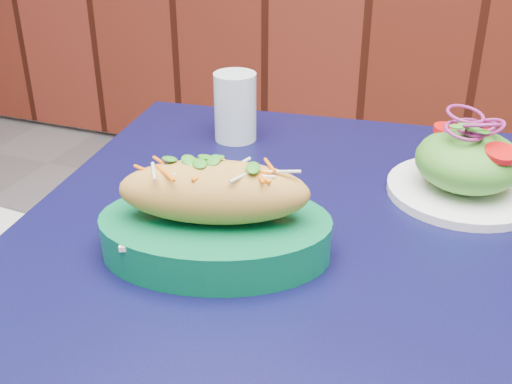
% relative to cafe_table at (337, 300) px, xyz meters
% --- Properties ---
extents(cafe_table, '(0.89, 0.89, 0.75)m').
position_rel_cafe_table_xyz_m(cafe_table, '(0.00, 0.00, 0.00)').
color(cafe_table, black).
rests_on(cafe_table, ground).
extents(banh_mi_basket, '(0.30, 0.24, 0.12)m').
position_rel_cafe_table_xyz_m(banh_mi_basket, '(-0.13, -0.08, 0.13)').
color(banh_mi_basket, '#086339').
rests_on(banh_mi_basket, cafe_table).
extents(salad_plate, '(0.20, 0.20, 0.12)m').
position_rel_cafe_table_xyz_m(salad_plate, '(0.12, 0.17, 0.13)').
color(salad_plate, white).
rests_on(salad_plate, cafe_table).
extents(water_glass, '(0.07, 0.07, 0.11)m').
position_rel_cafe_table_xyz_m(water_glass, '(-0.24, 0.24, 0.14)').
color(water_glass, silver).
rests_on(water_glass, cafe_table).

